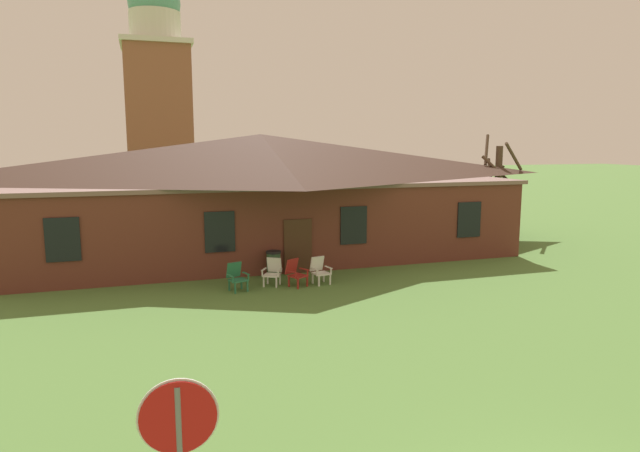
{
  "coord_description": "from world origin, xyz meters",
  "views": [
    {
      "loc": [
        -5.14,
        -4.53,
        4.97
      ],
      "look_at": [
        -0.75,
        9.12,
        2.78
      ],
      "focal_mm": 30.6,
      "sensor_mm": 36.0,
      "label": 1
    }
  ],
  "objects_px": {
    "lawn_chair_near_door": "(273,271)",
    "trash_bin": "(274,264)",
    "lawn_chair_by_porch": "(236,276)",
    "lawn_chair_left_end": "(296,272)",
    "stop_sign": "(180,451)",
    "lawn_chair_middle": "(320,270)"
  },
  "relations": [
    {
      "from": "lawn_chair_near_door",
      "to": "trash_bin",
      "type": "xyz_separation_m",
      "value": [
        0.3,
        1.17,
        -0.0
      ]
    },
    {
      "from": "lawn_chair_by_porch",
      "to": "trash_bin",
      "type": "relative_size",
      "value": 0.98
    },
    {
      "from": "lawn_chair_left_end",
      "to": "trash_bin",
      "type": "distance_m",
      "value": 1.62
    },
    {
      "from": "stop_sign",
      "to": "lawn_chair_near_door",
      "type": "bearing_deg",
      "value": 73.21
    },
    {
      "from": "lawn_chair_middle",
      "to": "stop_sign",
      "type": "bearing_deg",
      "value": -113.57
    },
    {
      "from": "lawn_chair_near_door",
      "to": "lawn_chair_left_end",
      "type": "bearing_deg",
      "value": -28.47
    },
    {
      "from": "stop_sign",
      "to": "lawn_chair_by_porch",
      "type": "height_order",
      "value": "stop_sign"
    },
    {
      "from": "lawn_chair_near_door",
      "to": "lawn_chair_middle",
      "type": "bearing_deg",
      "value": -10.01
    },
    {
      "from": "lawn_chair_near_door",
      "to": "trash_bin",
      "type": "height_order",
      "value": "trash_bin"
    },
    {
      "from": "stop_sign",
      "to": "trash_bin",
      "type": "distance_m",
      "value": 14.95
    },
    {
      "from": "stop_sign",
      "to": "lawn_chair_by_porch",
      "type": "bearing_deg",
      "value": 78.45
    },
    {
      "from": "stop_sign",
      "to": "lawn_chair_left_end",
      "type": "xyz_separation_m",
      "value": [
        4.67,
        12.7,
        -1.41
      ]
    },
    {
      "from": "lawn_chair_near_door",
      "to": "lawn_chair_left_end",
      "type": "height_order",
      "value": "same"
    },
    {
      "from": "lawn_chair_left_end",
      "to": "trash_bin",
      "type": "bearing_deg",
      "value": 105.09
    },
    {
      "from": "lawn_chair_by_porch",
      "to": "lawn_chair_near_door",
      "type": "distance_m",
      "value": 1.38
    },
    {
      "from": "lawn_chair_near_door",
      "to": "trash_bin",
      "type": "relative_size",
      "value": 0.98
    },
    {
      "from": "lawn_chair_left_end",
      "to": "trash_bin",
      "type": "xyz_separation_m",
      "value": [
        -0.42,
        1.56,
        -0.0
      ]
    },
    {
      "from": "lawn_chair_by_porch",
      "to": "trash_bin",
      "type": "xyz_separation_m",
      "value": [
        1.64,
        1.5,
        -0.0
      ]
    },
    {
      "from": "stop_sign",
      "to": "lawn_chair_middle",
      "type": "relative_size",
      "value": 2.8
    },
    {
      "from": "lawn_chair_by_porch",
      "to": "lawn_chair_near_door",
      "type": "relative_size",
      "value": 1.0
    },
    {
      "from": "stop_sign",
      "to": "lawn_chair_middle",
      "type": "distance_m",
      "value": 14.03
    },
    {
      "from": "lawn_chair_by_porch",
      "to": "lawn_chair_middle",
      "type": "xyz_separation_m",
      "value": [
        2.98,
        0.04,
        0.0
      ]
    }
  ]
}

